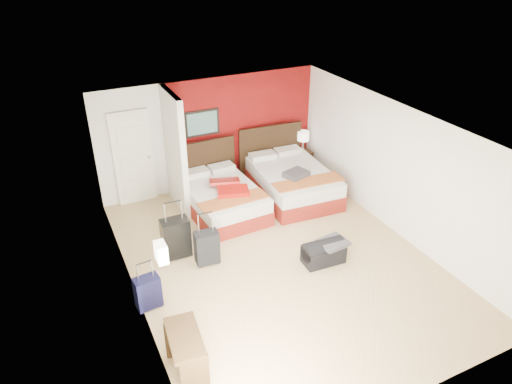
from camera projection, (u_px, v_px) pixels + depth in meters
ground at (278, 259)px, 8.42m from camera, size 6.50×6.50×0.00m
room_walls at (173, 180)px, 8.40m from camera, size 5.02×6.52×2.50m
red_accent_panel at (242, 129)px, 10.65m from camera, size 3.50×0.04×2.50m
partition_wall at (175, 152)px, 9.50m from camera, size 0.12×1.20×2.50m
entry_door at (133, 158)px, 9.79m from camera, size 0.82×0.06×2.05m
bed_left at (223, 200)px, 9.71m from camera, size 1.45×2.00×0.58m
bed_right at (293, 183)px, 10.33m from camera, size 1.61×2.20×0.63m
red_suitcase_open at (229, 187)px, 9.50m from camera, size 0.85×1.00×0.11m
jacket_bundle at (296, 174)px, 9.87m from camera, size 0.57×0.51×0.12m
nightstand at (302, 161)px, 11.42m from camera, size 0.41×0.41×0.55m
table_lamp at (303, 141)px, 11.16m from camera, size 0.34×0.34×0.50m
suitcase_black at (176, 239)px, 8.34m from camera, size 0.49×0.31×0.73m
suitcase_charcoal at (207, 249)px, 8.19m from camera, size 0.43×0.28×0.61m
suitcase_navy at (148, 294)px, 7.22m from camera, size 0.41×0.28×0.54m
duffel_bag at (323, 253)px, 8.27m from camera, size 0.75×0.43×0.37m
jacket_draped at (333, 243)px, 8.19m from camera, size 0.53×0.46×0.06m
desk at (186, 354)px, 6.09m from camera, size 0.49×0.85×0.67m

